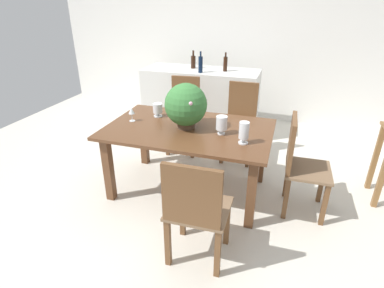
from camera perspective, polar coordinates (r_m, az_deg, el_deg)
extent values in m
plane|color=silver|center=(3.55, -0.71, -8.43)|extent=(7.04, 7.04, 0.00)
cube|color=white|center=(5.52, 8.20, 18.15)|extent=(6.40, 0.10, 2.60)
cube|color=brown|center=(3.22, -0.63, 2.72)|extent=(1.70, 1.07, 0.03)
cube|color=brown|center=(3.34, -15.06, -4.48)|extent=(0.08, 0.08, 0.72)
cube|color=brown|center=(2.90, 10.84, -9.01)|extent=(0.08, 0.08, 0.72)
cube|color=brown|center=(3.99, -8.79, 1.20)|extent=(0.08, 0.08, 0.72)
cube|color=brown|center=(3.63, 12.67, -1.72)|extent=(0.08, 0.08, 0.72)
cube|color=brown|center=(4.01, 5.49, -0.61)|extent=(0.04, 0.04, 0.45)
cube|color=brown|center=(3.96, 10.25, -1.27)|extent=(0.04, 0.04, 0.45)
cube|color=brown|center=(4.35, 6.63, 1.48)|extent=(0.04, 0.04, 0.45)
cube|color=brown|center=(4.30, 11.02, 0.90)|extent=(0.04, 0.04, 0.45)
cube|color=brown|center=(4.05, 8.56, 3.20)|extent=(0.41, 0.46, 0.03)
cube|color=brown|center=(4.16, 9.32, 7.69)|extent=(0.38, 0.04, 0.52)
cube|color=brown|center=(2.76, 6.44, -14.09)|extent=(0.04, 0.04, 0.45)
cube|color=brown|center=(2.84, -1.72, -12.67)|extent=(0.04, 0.04, 0.45)
cube|color=brown|center=(2.49, 4.71, -19.33)|extent=(0.04, 0.04, 0.45)
cube|color=brown|center=(2.58, -4.45, -17.51)|extent=(0.04, 0.04, 0.45)
cube|color=brown|center=(2.51, 1.28, -11.73)|extent=(0.48, 0.45, 0.03)
cube|color=brown|center=(2.20, -0.10, -9.59)|extent=(0.44, 0.05, 0.48)
cube|color=brown|center=(3.19, 23.11, -10.21)|extent=(0.04, 0.04, 0.45)
cube|color=brown|center=(3.52, 22.62, -6.63)|extent=(0.04, 0.04, 0.45)
cube|color=brown|center=(3.16, 16.83, -9.55)|extent=(0.04, 0.04, 0.45)
cube|color=brown|center=(3.48, 16.98, -5.99)|extent=(0.04, 0.04, 0.45)
cube|color=brown|center=(3.21, 20.51, -4.47)|extent=(0.43, 0.47, 0.03)
cube|color=brown|center=(3.08, 17.76, 0.19)|extent=(0.05, 0.43, 0.50)
cube|color=brown|center=(4.21, -4.52, 0.76)|extent=(0.05, 0.05, 0.45)
cube|color=brown|center=(4.13, 0.06, 0.33)|extent=(0.05, 0.05, 0.45)
cube|color=brown|center=(4.51, -3.26, 2.55)|extent=(0.05, 0.05, 0.45)
cube|color=brown|center=(4.44, 1.03, 2.18)|extent=(0.05, 0.05, 0.45)
cube|color=brown|center=(4.23, -1.71, 4.43)|extent=(0.46, 0.46, 0.03)
cube|color=brown|center=(4.31, -1.14, 8.83)|extent=(0.39, 0.07, 0.54)
cylinder|color=#4C3828|center=(3.20, -1.10, 3.74)|extent=(0.18, 0.18, 0.09)
sphere|color=#387538|center=(3.13, -1.13, 7.23)|extent=(0.43, 0.43, 0.43)
sphere|color=#DB9EB2|center=(3.27, -1.83, 7.33)|extent=(0.04, 0.04, 0.04)
sphere|color=#DB9EB2|center=(3.21, -3.10, 7.43)|extent=(0.05, 0.05, 0.05)
sphere|color=#DB9EB2|center=(2.93, -0.27, 7.43)|extent=(0.04, 0.04, 0.04)
sphere|color=#DB9EB2|center=(3.25, 1.67, 8.73)|extent=(0.06, 0.06, 0.06)
sphere|color=#DB9EB2|center=(2.97, -1.02, 5.90)|extent=(0.05, 0.05, 0.05)
sphere|color=#DB9EB2|center=(3.30, 1.07, 7.27)|extent=(0.06, 0.06, 0.06)
cylinder|color=silver|center=(2.91, 9.34, 0.24)|extent=(0.09, 0.09, 0.01)
cylinder|color=silver|center=(2.90, 9.37, 0.69)|extent=(0.03, 0.03, 0.04)
cylinder|color=silver|center=(2.86, 9.51, 2.49)|extent=(0.09, 0.09, 0.16)
cylinder|color=silver|center=(3.55, -6.24, 5.14)|extent=(0.10, 0.10, 0.01)
cylinder|color=silver|center=(3.54, -6.26, 5.49)|extent=(0.03, 0.03, 0.03)
cylinder|color=silver|center=(3.52, -6.31, 6.55)|extent=(0.11, 0.11, 0.10)
cylinder|color=silver|center=(3.08, 5.37, 1.95)|extent=(0.07, 0.07, 0.01)
cylinder|color=silver|center=(3.07, 5.39, 2.39)|extent=(0.03, 0.03, 0.04)
cylinder|color=silver|center=(3.04, 5.46, 3.88)|extent=(0.11, 0.11, 0.13)
cylinder|color=silver|center=(3.46, -10.88, 4.20)|extent=(0.06, 0.06, 0.00)
cylinder|color=silver|center=(3.44, -10.94, 4.86)|extent=(0.01, 0.01, 0.08)
cone|color=silver|center=(3.42, -11.04, 6.01)|extent=(0.07, 0.07, 0.07)
cube|color=silver|center=(5.01, 1.60, 8.07)|extent=(1.77, 0.68, 0.96)
cylinder|color=black|center=(4.78, 6.12, 14.36)|extent=(0.06, 0.06, 0.21)
cylinder|color=black|center=(4.76, 6.20, 15.98)|extent=(0.03, 0.03, 0.06)
cylinder|color=black|center=(4.97, 0.23, 14.79)|extent=(0.07, 0.07, 0.19)
cylinder|color=black|center=(4.95, 0.23, 16.31)|extent=(0.03, 0.03, 0.08)
cylinder|color=#0F1E38|center=(4.66, 1.57, 14.35)|extent=(0.06, 0.06, 0.23)
cylinder|color=#0F1E38|center=(4.64, 1.60, 16.18)|extent=(0.02, 0.02, 0.07)
cube|color=brown|center=(3.63, 31.57, -4.72)|extent=(0.05, 0.05, 0.77)
cube|color=brown|center=(3.94, 30.56, -2.18)|extent=(0.05, 0.05, 0.77)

